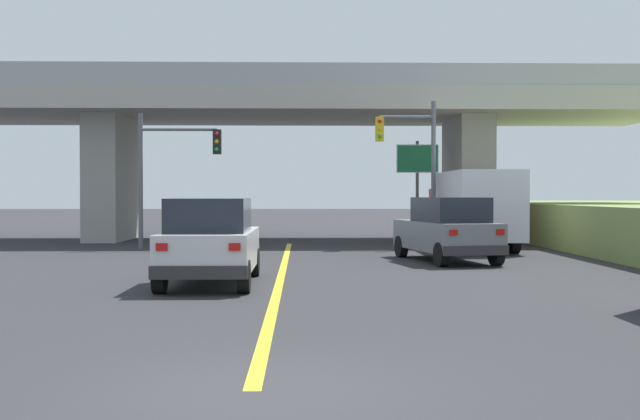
{
  "coord_description": "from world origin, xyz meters",
  "views": [
    {
      "loc": [
        0.54,
        -8.45,
        2.11
      ],
      "look_at": [
        1.1,
        15.97,
        1.63
      ],
      "focal_mm": 44.55,
      "sensor_mm": 36.0,
      "label": 1
    }
  ],
  "objects_px": {
    "traffic_signal_farside": "(169,162)",
    "highway_sign": "(417,167)",
    "box_truck": "(474,208)",
    "traffic_signal_nearside": "(415,155)",
    "suv_lead": "(211,241)",
    "suv_crossing": "(447,229)"
  },
  "relations": [
    {
      "from": "box_truck",
      "to": "traffic_signal_farside",
      "type": "distance_m",
      "value": 11.95
    },
    {
      "from": "traffic_signal_nearside",
      "to": "highway_sign",
      "type": "height_order",
      "value": "traffic_signal_nearside"
    },
    {
      "from": "suv_lead",
      "to": "traffic_signal_nearside",
      "type": "bearing_deg",
      "value": 62.55
    },
    {
      "from": "traffic_signal_nearside",
      "to": "traffic_signal_farside",
      "type": "relative_size",
      "value": 1.1
    },
    {
      "from": "highway_sign",
      "to": "box_truck",
      "type": "bearing_deg",
      "value": -73.14
    },
    {
      "from": "traffic_signal_nearside",
      "to": "traffic_signal_farside",
      "type": "xyz_separation_m",
      "value": [
        -9.65,
        -0.23,
        -0.28
      ]
    },
    {
      "from": "traffic_signal_farside",
      "to": "highway_sign",
      "type": "distance_m",
      "value": 11.12
    },
    {
      "from": "suv_lead",
      "to": "traffic_signal_nearside",
      "type": "height_order",
      "value": "traffic_signal_nearside"
    },
    {
      "from": "suv_crossing",
      "to": "box_truck",
      "type": "height_order",
      "value": "box_truck"
    },
    {
      "from": "suv_crossing",
      "to": "traffic_signal_nearside",
      "type": "xyz_separation_m",
      "value": [
        -0.1,
        6.49,
        2.64
      ]
    },
    {
      "from": "suv_crossing",
      "to": "traffic_signal_farside",
      "type": "xyz_separation_m",
      "value": [
        -9.75,
        6.26,
        2.36
      ]
    },
    {
      "from": "traffic_signal_nearside",
      "to": "highway_sign",
      "type": "relative_size",
      "value": 1.29
    },
    {
      "from": "suv_lead",
      "to": "traffic_signal_farside",
      "type": "xyz_separation_m",
      "value": [
        -3.05,
        12.48,
        2.36
      ]
    },
    {
      "from": "suv_lead",
      "to": "traffic_signal_nearside",
      "type": "relative_size",
      "value": 0.82
    },
    {
      "from": "suv_lead",
      "to": "box_truck",
      "type": "xyz_separation_m",
      "value": [
        8.75,
        11.76,
        0.57
      ]
    },
    {
      "from": "suv_crossing",
      "to": "box_truck",
      "type": "xyz_separation_m",
      "value": [
        2.05,
        5.54,
        0.57
      ]
    },
    {
      "from": "box_truck",
      "to": "suv_crossing",
      "type": "bearing_deg",
      "value": -110.31
    },
    {
      "from": "suv_crossing",
      "to": "traffic_signal_farside",
      "type": "distance_m",
      "value": 11.82
    },
    {
      "from": "suv_crossing",
      "to": "traffic_signal_farside",
      "type": "height_order",
      "value": "traffic_signal_farside"
    },
    {
      "from": "box_truck",
      "to": "traffic_signal_nearside",
      "type": "relative_size",
      "value": 1.29
    },
    {
      "from": "traffic_signal_nearside",
      "to": "traffic_signal_farside",
      "type": "distance_m",
      "value": 9.66
    },
    {
      "from": "suv_lead",
      "to": "traffic_signal_farside",
      "type": "height_order",
      "value": "traffic_signal_farside"
    }
  ]
}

